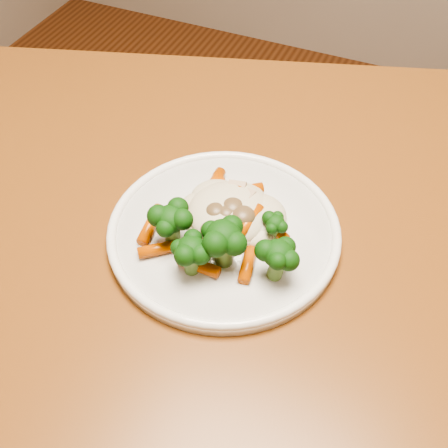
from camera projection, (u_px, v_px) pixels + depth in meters
name	position (u px, v px, depth m)	size (l,w,h in m)	color
dining_table	(247.00, 346.00, 0.60)	(1.44, 1.17, 0.75)	brown
plate	(224.00, 233.00, 0.58)	(0.24, 0.24, 0.01)	white
meal	(224.00, 226.00, 0.55)	(0.17, 0.16, 0.05)	beige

